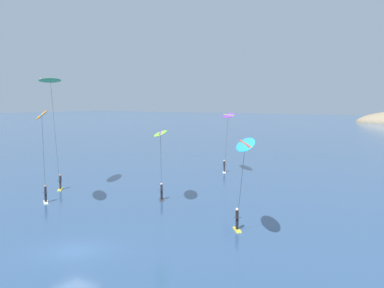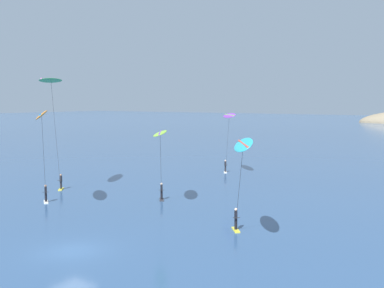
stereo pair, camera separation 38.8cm
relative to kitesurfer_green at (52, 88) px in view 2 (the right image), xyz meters
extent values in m
plane|color=#2D4C75|center=(16.48, -12.17, -11.02)|extent=(600.00, 600.00, 0.00)
cube|color=yellow|center=(-1.25, 1.94, -10.98)|extent=(1.26, 1.41, 0.08)
cylinder|color=black|center=(-1.25, 1.94, -10.54)|extent=(0.22, 0.22, 0.80)
cube|color=black|center=(-1.25, 1.94, -9.84)|extent=(0.35, 0.39, 0.60)
sphere|color=#9E7051|center=(-1.25, 1.94, -9.42)|extent=(0.22, 0.22, 0.22)
cylinder|color=black|center=(-1.06, 1.65, -9.96)|extent=(0.48, 0.33, 0.04)
ellipsoid|color=green|center=(0.09, -0.15, 0.78)|extent=(4.56, 6.00, 0.55)
cylinder|color=#D660B7|center=(0.09, -0.15, 0.83)|extent=(3.35, 5.07, 0.16)
cylinder|color=#333338|center=(-0.48, 0.75, -4.64)|extent=(1.19, 1.83, 10.64)
cube|color=#2D2D33|center=(11.33, 3.78, -10.98)|extent=(1.26, 1.41, 0.08)
cylinder|color=black|center=(11.33, 3.78, -10.54)|extent=(0.22, 0.22, 0.80)
cube|color=black|center=(11.33, 3.78, -9.84)|extent=(0.36, 0.39, 0.60)
sphere|color=beige|center=(11.33, 3.78, -9.42)|extent=(0.22, 0.22, 0.22)
cylinder|color=black|center=(11.54, 3.50, -9.96)|extent=(0.47, 0.36, 0.04)
ellipsoid|color=#8CD12D|center=(13.24, 1.20, -4.23)|extent=(4.06, 4.86, 0.64)
cylinder|color=#722DD1|center=(13.24, 1.20, -4.18)|extent=(2.99, 3.98, 0.16)
cylinder|color=#333338|center=(12.39, 2.35, -7.14)|extent=(1.73, 2.33, 5.64)
cube|color=silver|center=(7.26, 23.00, -10.98)|extent=(1.11, 1.49, 0.08)
cylinder|color=black|center=(7.26, 23.00, -10.54)|extent=(0.22, 0.22, 0.80)
cube|color=black|center=(7.26, 23.00, -9.84)|extent=(0.38, 0.39, 0.60)
sphere|color=beige|center=(7.26, 23.00, -9.42)|extent=(0.22, 0.22, 0.22)
cylinder|color=black|center=(7.49, 22.74, -9.96)|extent=(0.44, 0.40, 0.04)
ellipsoid|color=purple|center=(8.81, 21.27, -3.21)|extent=(4.81, 5.17, 0.74)
cylinder|color=#7ACC42|center=(8.81, 21.27, -3.16)|extent=(3.86, 4.28, 0.16)
cylinder|color=#333338|center=(8.15, 22.01, -6.63)|extent=(1.36, 1.51, 6.65)
cube|color=silver|center=(2.84, -3.36, -10.98)|extent=(1.44, 1.23, 0.08)
cylinder|color=black|center=(2.84, -3.36, -10.54)|extent=(0.22, 0.22, 0.80)
cube|color=black|center=(2.84, -3.36, -9.84)|extent=(0.39, 0.37, 0.60)
sphere|color=#9E7051|center=(2.84, -3.36, -9.42)|extent=(0.22, 0.22, 0.22)
cylinder|color=black|center=(3.10, -3.59, -9.96)|extent=(0.39, 0.44, 0.04)
ellipsoid|color=orange|center=(5.89, -5.98, -2.51)|extent=(4.85, 4.38, 0.94)
cylinder|color=#0F7FE5|center=(5.89, -5.98, -2.46)|extent=(4.04, 3.49, 0.16)
cylinder|color=#333338|center=(4.50, -4.79, -6.28)|extent=(2.82, 2.43, 7.36)
cube|color=yellow|center=(22.78, -1.77, -10.98)|extent=(1.27, 1.40, 0.08)
cylinder|color=black|center=(22.78, -1.77, -10.54)|extent=(0.22, 0.22, 0.80)
cube|color=black|center=(22.78, -1.77, -9.84)|extent=(0.36, 0.39, 0.60)
sphere|color=beige|center=(22.78, -1.77, -9.42)|extent=(0.22, 0.22, 0.22)
cylinder|color=black|center=(22.98, -2.05, -9.96)|extent=(0.47, 0.35, 0.04)
ellipsoid|color=#23B2C6|center=(25.13, -5.08, -4.15)|extent=(3.95, 4.89, 0.97)
cylinder|color=#DB4C38|center=(25.13, -5.08, -4.10)|extent=(2.97, 4.10, 0.16)
cylinder|color=#333338|center=(24.06, -3.56, -7.10)|extent=(2.18, 3.05, 5.72)
camera|label=1|loc=(39.83, -33.09, -1.24)|focal=45.00mm
camera|label=2|loc=(40.15, -32.87, -1.24)|focal=45.00mm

